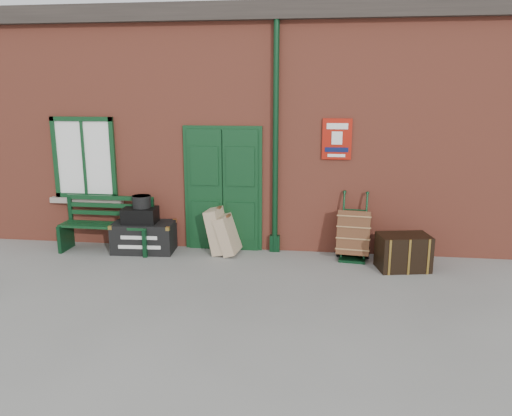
% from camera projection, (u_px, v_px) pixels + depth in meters
% --- Properties ---
extents(ground, '(80.00, 80.00, 0.00)m').
position_uv_depth(ground, '(225.00, 278.00, 7.81)').
color(ground, gray).
rests_on(ground, ground).
extents(station_building, '(10.30, 4.30, 4.36)m').
position_uv_depth(station_building, '(254.00, 124.00, 10.68)').
color(station_building, '#A44935').
rests_on(station_building, ground).
extents(bench, '(1.66, 0.53, 1.03)m').
position_uv_depth(bench, '(108.00, 223.00, 9.05)').
color(bench, '#0E3418').
rests_on(bench, ground).
extents(houdini_trunk, '(1.12, 0.66, 0.54)m').
position_uv_depth(houdini_trunk, '(144.00, 237.00, 9.04)').
color(houdini_trunk, black).
rests_on(houdini_trunk, ground).
extents(strongbox, '(0.62, 0.47, 0.27)m').
position_uv_depth(strongbox, '(140.00, 215.00, 8.96)').
color(strongbox, black).
rests_on(strongbox, houdini_trunk).
extents(hatbox, '(0.35, 0.35, 0.22)m').
position_uv_depth(hatbox, '(142.00, 202.00, 8.92)').
color(hatbox, black).
rests_on(hatbox, strongbox).
extents(suitcase_back, '(0.45, 0.62, 0.83)m').
position_uv_depth(suitcase_back, '(218.00, 230.00, 8.96)').
color(suitcase_back, tan).
rests_on(suitcase_back, ground).
extents(suitcase_front, '(0.46, 0.56, 0.72)m').
position_uv_depth(suitcase_front, '(228.00, 235.00, 8.88)').
color(suitcase_front, tan).
rests_on(suitcase_front, ground).
extents(porter_trolley, '(0.61, 0.65, 1.14)m').
position_uv_depth(porter_trolley, '(354.00, 234.00, 8.63)').
color(porter_trolley, black).
rests_on(porter_trolley, ground).
extents(dark_trunk, '(0.90, 0.68, 0.58)m').
position_uv_depth(dark_trunk, '(403.00, 252.00, 8.13)').
color(dark_trunk, black).
rests_on(dark_trunk, ground).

